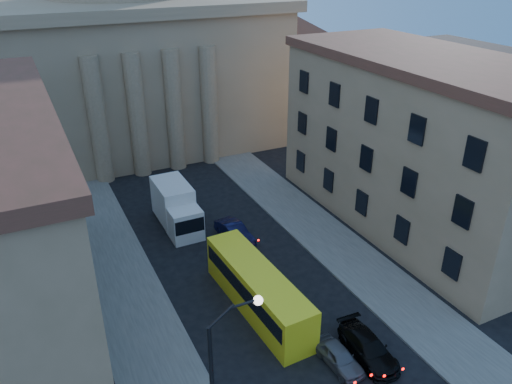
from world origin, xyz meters
The scene contains 10 objects.
sidewalk_left centered at (-8.50, 18.00, 0.07)m, with size 5.00×60.00×0.15m, color #54514D.
sidewalk_right centered at (8.50, 18.00, 0.07)m, with size 5.00×60.00×0.15m, color #54514D.
church centered at (0.00, 55.47, 11.88)m, with size 68.02×28.76×36.60m.
building_right centered at (17.00, 22.00, 7.42)m, with size 11.60×26.60×14.70m.
street_lamp centered at (-6.97, 8.00, 5.29)m, with size 2.62×0.44×8.83m.
car_right_mid centered at (3.18, 10.00, 0.69)m, with size 1.94×4.76×1.38m, color black.
car_right_far centered at (1.21, 10.21, 0.62)m, with size 1.47×3.66×1.25m, color #56555B.
car_right_distant centered at (1.41, 25.78, 0.74)m, with size 1.56×4.48×1.48m, color black.
city_bus centered at (-0.80, 16.95, 1.66)m, with size 3.04×11.08×3.09m.
box_truck centered at (-2.17, 30.21, 1.77)m, with size 2.74×6.83×3.75m.
Camera 1 is at (-12.85, -7.40, 22.29)m, focal length 35.00 mm.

